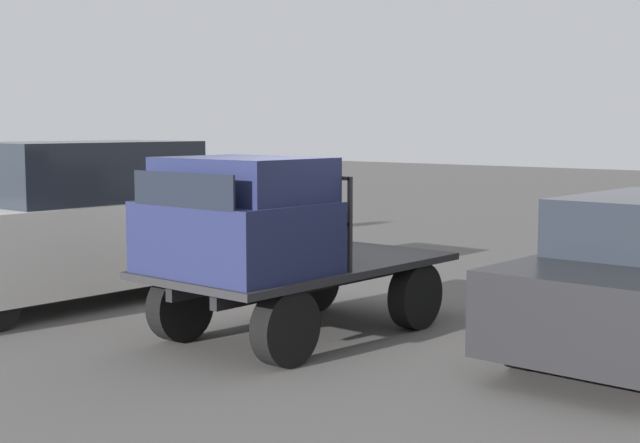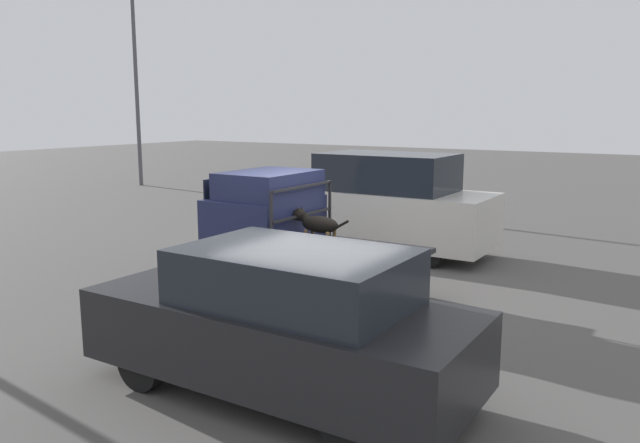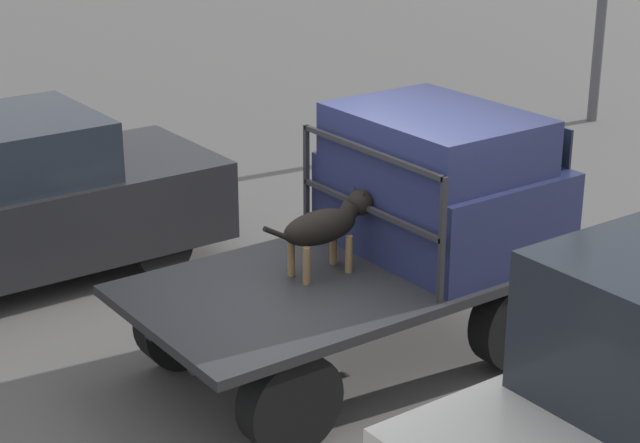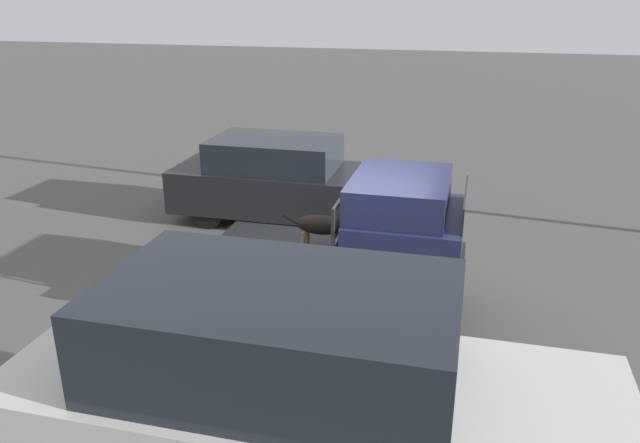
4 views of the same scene
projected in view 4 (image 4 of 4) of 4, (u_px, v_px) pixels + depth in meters
ground_plane at (331, 309)px, 8.84m from camera, size 80.00×80.00×0.00m
flatbed_truck at (332, 272)px, 8.64m from camera, size 3.54×1.90×0.83m
truck_cab at (404, 223)px, 8.13m from camera, size 1.44×1.78×1.19m
truck_headboard at (348, 212)px, 8.28m from camera, size 0.04×1.78×1.00m
dog at (326, 225)px, 8.53m from camera, size 1.08×0.27×0.66m
parked_sedan at (283, 180)px, 11.95m from camera, size 4.28×1.74×1.63m
parked_pickup_far at (303, 408)px, 5.12m from camera, size 5.04×1.89×2.14m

